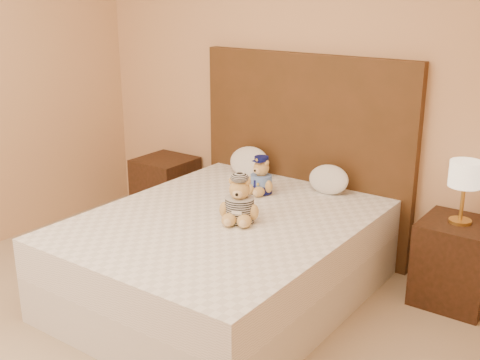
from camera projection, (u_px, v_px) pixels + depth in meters
The scene contains 10 objects.
room_walls at pixel (129, 20), 2.89m from camera, with size 4.04×4.52×2.72m.
bed at pixel (224, 257), 3.93m from camera, with size 1.60×2.00×0.55m.
headboard at pixel (304, 154), 4.56m from camera, with size 1.75×0.08×1.50m, color #523018.
nightstand_left at pixel (166, 189), 5.24m from camera, with size 0.45×0.45×0.55m, color #3C1F13.
nightstand_right at pixel (455, 262), 3.85m from camera, with size 0.45×0.45×0.55m, color #3C1F13.
lamp at pixel (465, 177), 3.68m from camera, with size 0.20×0.20×0.40m.
teddy_police at pixel (261, 175), 4.27m from camera, with size 0.23×0.22×0.27m, color tan, non-canonical shape.
teddy_prisoner at pixel (240, 200), 3.73m from camera, with size 0.26×0.25×0.30m, color tan, non-canonical shape.
pillow_left at pixel (249, 160), 4.66m from camera, with size 0.35×0.22×0.25m, color white.
pillow_right at pixel (329, 178), 4.28m from camera, with size 0.31×0.20×0.22m, color white.
Camera 1 is at (2.18, -1.65, 1.96)m, focal length 45.00 mm.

